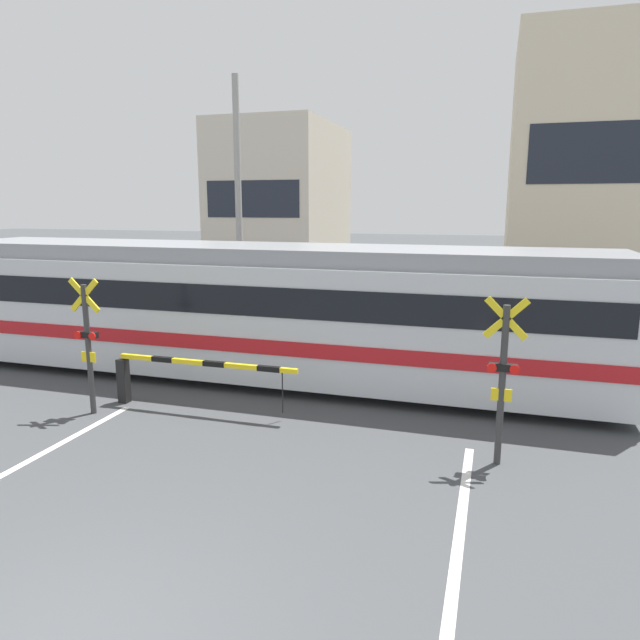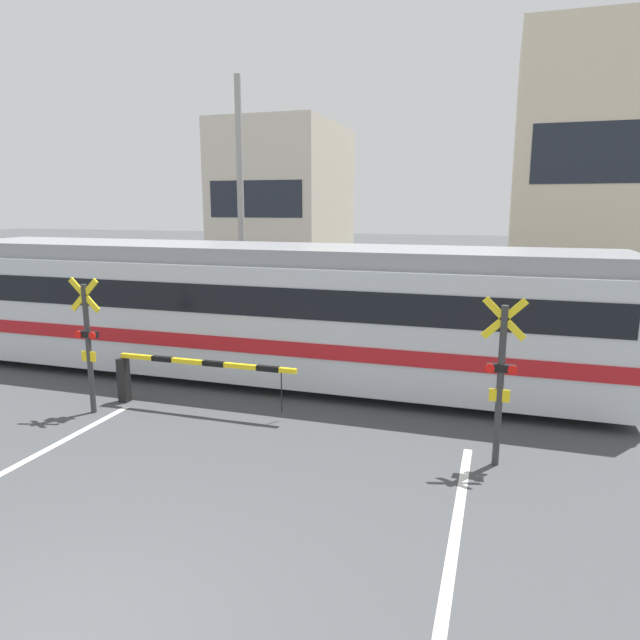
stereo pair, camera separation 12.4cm
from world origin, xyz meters
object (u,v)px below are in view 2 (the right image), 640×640
Objects in this scene: commuter_train at (258,307)px; crossing_barrier_far at (449,332)px; crossing_barrier_near at (169,371)px; crossing_signal_right at (501,375)px; crossing_signal_left at (88,340)px; pedestrian at (367,303)px.

commuter_train is 4.10× the size of crossing_barrier_far.
crossing_barrier_near is 1.46× the size of crossing_signal_right.
crossing_signal_right is at bearing -6.62° from crossing_barrier_near.
crossing_signal_right reaches higher than crossing_barrier_near.
crossing_signal_left is at bearing -150.50° from crossing_barrier_near.
pedestrian is (1.38, 5.80, -0.76)m from commuter_train.
crossing_signal_left is 9.86m from pedestrian.
crossing_signal_right is 1.65× the size of pedestrian.
crossing_barrier_far is 4.17m from pedestrian.
commuter_train reaches higher than crossing_signal_right.
commuter_train is at bearing -103.36° from pedestrian.
crossing_barrier_far is 6.40m from crossing_signal_right.
pedestrian is at bearing 76.64° from commuter_train.
pedestrian is at bearing 114.89° from crossing_signal_right.
crossing_signal_left is 1.65× the size of pedestrian.
crossing_barrier_far is (5.16, 5.46, 0.00)m from crossing_barrier_near.
commuter_train is 2.92m from crossing_barrier_near.
crossing_signal_left is (-1.33, -0.75, 0.73)m from crossing_barrier_near.
crossing_signal_right reaches higher than pedestrian.
commuter_train is at bearing 57.19° from crossing_signal_left.
commuter_train reaches higher than crossing_barrier_far.
crossing_barrier_near is 2.41× the size of pedestrian.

